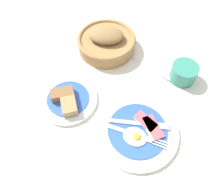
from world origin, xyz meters
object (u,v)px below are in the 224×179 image
at_px(sugar_cup, 184,72).
at_px(fork_on_cloth, 78,141).
at_px(breakfast_plate, 138,131).
at_px(teaspoon_by_saucer, 161,73).
at_px(bread_basket, 106,42).
at_px(bread_plate, 67,100).

distance_m(sugar_cup, fork_on_cloth, 0.43).
xyz_separation_m(breakfast_plate, sugar_cup, (0.08, 0.26, 0.03)).
bearing_deg(teaspoon_by_saucer, sugar_cup, 23.06).
relative_size(breakfast_plate, fork_on_cloth, 1.44).
bearing_deg(fork_on_cloth, sugar_cup, 31.11).
height_order(sugar_cup, bread_basket, bread_basket).
relative_size(sugar_cup, fork_on_cloth, 0.52).
bearing_deg(sugar_cup, breakfast_plate, -108.00).
xyz_separation_m(breakfast_plate, bread_basket, (-0.22, 0.30, 0.03)).
height_order(breakfast_plate, teaspoon_by_saucer, breakfast_plate).
bearing_deg(sugar_cup, bread_basket, 172.81).
relative_size(bread_basket, fork_on_cloth, 1.29).
distance_m(bread_plate, fork_on_cloth, 0.14).
bearing_deg(breakfast_plate, teaspoon_by_saucer, 87.84).
height_order(sugar_cup, fork_on_cloth, sugar_cup).
bearing_deg(bread_basket, fork_on_cloth, -80.13).
xyz_separation_m(breakfast_plate, teaspoon_by_saucer, (0.01, 0.25, -0.00)).
xyz_separation_m(bread_plate, bread_basket, (0.03, 0.28, 0.02)).
relative_size(teaspoon_by_saucer, fork_on_cloth, 1.09).
height_order(sugar_cup, teaspoon_by_saucer, sugar_cup).
bearing_deg(bread_plate, sugar_cup, 35.85).
bearing_deg(bread_plate, bread_basket, 84.84).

